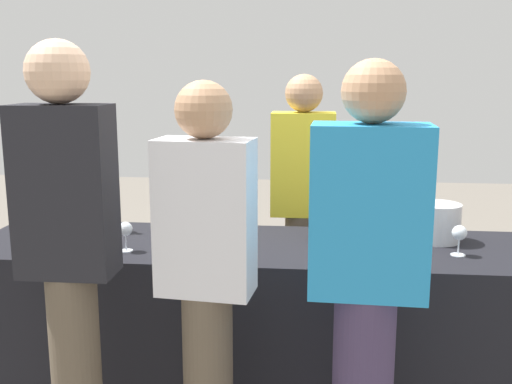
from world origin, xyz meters
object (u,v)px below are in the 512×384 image
Objects in this scene: wine_glass_0 at (55,227)px; wine_glass_4 at (459,234)px; server_pouring at (302,200)px; wine_glass_1 at (88,223)px; wine_glass_2 at (125,230)px; guest_2 at (367,274)px; guest_1 at (206,271)px; wine_bottle_1 at (193,211)px; ice_bucket at (437,222)px; wine_bottle_3 at (319,216)px; wine_glass_3 at (347,232)px; wine_bottle_0 at (107,210)px; wine_bottle_2 at (216,216)px; guest_0 at (69,246)px.

wine_glass_4 is (1.82, 0.07, -0.00)m from wine_glass_0.
wine_glass_4 is 1.00m from server_pouring.
wine_glass_1 is 1.04× the size of wine_glass_2.
wine_glass_0 is 0.08× the size of guest_2.
guest_2 is (0.58, -0.05, 0.03)m from guest_1.
wine_glass_2 is 0.09× the size of guest_1.
wine_bottle_1 is 0.71m from server_pouring.
wine_bottle_1 is at bearing 27.07° from wine_glass_1.
wine_bottle_3 is at bearing -179.57° from ice_bucket.
wine_glass_3 is at bearing 3.74° from wine_glass_0.
ice_bucket reaches higher than wine_glass_1.
wine_bottle_3 is at bearing 19.64° from wine_glass_2.
guest_2 reaches higher than wine_bottle_3.
wine_bottle_0 is 0.95× the size of wine_bottle_2.
wine_bottle_2 is 2.43× the size of wine_glass_3.
wine_glass_2 is (0.34, -0.01, -0.00)m from wine_glass_0.
guest_0 is (0.16, -0.59, 0.07)m from wine_glass_1.
wine_bottle_0 is 1.37× the size of ice_bucket.
wine_glass_3 is 0.49m from wine_glass_4.
wine_glass_4 is (1.11, -0.15, -0.02)m from wine_bottle_2.
wine_bottle_1 is 2.37× the size of wine_glass_0.
wine_glass_4 is 0.08× the size of guest_2.
wine_bottle_2 is at bearing 59.93° from guest_0.
wine_bottle_2 is 2.30× the size of wine_glass_0.
wine_bottle_2 is (0.57, -0.10, 0.01)m from wine_bottle_0.
guest_2 is at bearing -46.16° from wine_bottle_1.
ice_bucket is 0.13× the size of guest_0.
wine_bottle_3 is 1.24m from wine_glass_0.
guest_0 is (-1.04, -0.60, 0.08)m from wine_glass_3.
wine_bottle_1 is 0.87m from guest_0.
wine_bottle_0 is 0.44m from wine_bottle_1.
guest_0 is 0.51m from guest_1.
server_pouring is at bearing 134.87° from wine_glass_4.
wine_glass_4 is 0.74m from guest_2.
wine_bottle_2 is (0.13, -0.09, 0.00)m from wine_bottle_1.
ice_bucket is (1.64, 0.22, -0.01)m from wine_glass_1.
wine_glass_2 is at bearing -2.47° from wine_glass_0.
wine_glass_2 is 0.08× the size of guest_0.
wine_glass_3 is at bearing 5.85° from wine_glass_2.
server_pouring reaches higher than guest_1.
server_pouring is at bearing 35.08° from wine_glass_0.
wine_glass_0 is at bearing 118.80° from guest_0.
server_pouring is 1.01× the size of guest_1.
wine_glass_1 is (-0.58, -0.15, -0.01)m from wine_bottle_2.
wine_bottle_0 is at bearing 178.55° from wine_bottle_1.
guest_0 is at bearing -159.05° from wine_glass_4.
wine_glass_0 is at bearing 155.58° from guest_1.
wine_bottle_3 is at bearing 100.89° from server_pouring.
guest_1 reaches higher than wine_glass_2.
wine_bottle_2 is 0.70m from guest_1.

